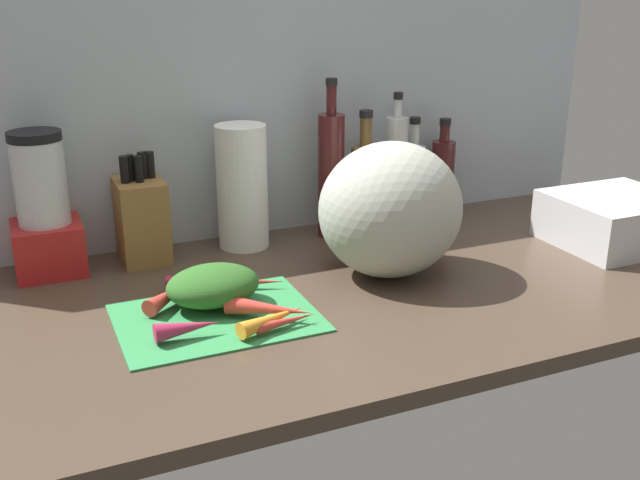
{
  "coord_description": "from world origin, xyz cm",
  "views": [
    {
      "loc": [
        -57.68,
        -120.19,
        57.16
      ],
      "look_at": [
        -6.57,
        -2.67,
        11.2
      ],
      "focal_mm": 41.21,
      "sensor_mm": 36.0,
      "label": 1
    }
  ],
  "objects_px": {
    "cutting_board": "(217,317)",
    "carrot_3": "(188,328)",
    "carrot_6": "(172,294)",
    "knife_block": "(142,218)",
    "carrot_1": "(286,321)",
    "winter_squash": "(391,210)",
    "blender_appliance": "(44,213)",
    "dish_rack": "(616,220)",
    "carrot_4": "(272,319)",
    "bottle_3": "(413,179)",
    "bottle_0": "(331,173)",
    "bottle_2": "(396,171)",
    "bottle_1": "(365,186)",
    "carrot_2": "(203,286)",
    "carrot_0": "(253,282)",
    "bottle_4": "(442,176)",
    "carrot_5": "(269,309)",
    "paper_towel_roll": "(242,187)"
  },
  "relations": [
    {
      "from": "cutting_board",
      "to": "carrot_3",
      "type": "distance_m",
      "value": 0.09
    },
    {
      "from": "carrot_6",
      "to": "knife_block",
      "type": "bearing_deg",
      "value": 89.97
    },
    {
      "from": "carrot_1",
      "to": "winter_squash",
      "type": "height_order",
      "value": "winter_squash"
    },
    {
      "from": "blender_appliance",
      "to": "dish_rack",
      "type": "distance_m",
      "value": 1.24
    },
    {
      "from": "carrot_4",
      "to": "bottle_3",
      "type": "height_order",
      "value": "bottle_3"
    },
    {
      "from": "winter_squash",
      "to": "bottle_0",
      "type": "height_order",
      "value": "bottle_0"
    },
    {
      "from": "bottle_2",
      "to": "bottle_1",
      "type": "bearing_deg",
      "value": -170.82
    },
    {
      "from": "carrot_2",
      "to": "dish_rack",
      "type": "distance_m",
      "value": 0.94
    },
    {
      "from": "carrot_1",
      "to": "bottle_3",
      "type": "distance_m",
      "value": 0.7
    },
    {
      "from": "carrot_3",
      "to": "knife_block",
      "type": "distance_m",
      "value": 0.41
    },
    {
      "from": "bottle_2",
      "to": "dish_rack",
      "type": "relative_size",
      "value": 1.17
    },
    {
      "from": "carrot_3",
      "to": "carrot_4",
      "type": "bearing_deg",
      "value": -8.99
    },
    {
      "from": "knife_block",
      "to": "cutting_board",
      "type": "bearing_deg",
      "value": -80.17
    },
    {
      "from": "carrot_1",
      "to": "bottle_2",
      "type": "xyz_separation_m",
      "value": [
        0.44,
        0.43,
        0.12
      ]
    },
    {
      "from": "carrot_3",
      "to": "bottle_2",
      "type": "bearing_deg",
      "value": 33.02
    },
    {
      "from": "carrot_0",
      "to": "dish_rack",
      "type": "relative_size",
      "value": 0.45
    },
    {
      "from": "cutting_board",
      "to": "carrot_2",
      "type": "bearing_deg",
      "value": 86.52
    },
    {
      "from": "bottle_4",
      "to": "dish_rack",
      "type": "xyz_separation_m",
      "value": [
        0.24,
        -0.34,
        -0.05
      ]
    },
    {
      "from": "carrot_4",
      "to": "cutting_board",
      "type": "bearing_deg",
      "value": 131.53
    },
    {
      "from": "cutting_board",
      "to": "bottle_1",
      "type": "xyz_separation_m",
      "value": [
        0.45,
        0.32,
        0.11
      ]
    },
    {
      "from": "winter_squash",
      "to": "bottle_4",
      "type": "distance_m",
      "value": 0.44
    },
    {
      "from": "knife_block",
      "to": "bottle_1",
      "type": "relative_size",
      "value": 0.8
    },
    {
      "from": "carrot_2",
      "to": "carrot_5",
      "type": "xyz_separation_m",
      "value": [
        0.07,
        -0.16,
        0.01
      ]
    },
    {
      "from": "bottle_0",
      "to": "bottle_1",
      "type": "relative_size",
      "value": 1.26
    },
    {
      "from": "carrot_6",
      "to": "bottle_3",
      "type": "bearing_deg",
      "value": 23.1
    },
    {
      "from": "paper_towel_roll",
      "to": "bottle_2",
      "type": "xyz_separation_m",
      "value": [
        0.38,
        -0.01,
        0.0
      ]
    },
    {
      "from": "carrot_4",
      "to": "dish_rack",
      "type": "height_order",
      "value": "dish_rack"
    },
    {
      "from": "carrot_2",
      "to": "knife_block",
      "type": "distance_m",
      "value": 0.25
    },
    {
      "from": "bottle_2",
      "to": "bottle_4",
      "type": "bearing_deg",
      "value": 12.59
    },
    {
      "from": "carrot_5",
      "to": "carrot_2",
      "type": "bearing_deg",
      "value": 114.7
    },
    {
      "from": "carrot_2",
      "to": "bottle_1",
      "type": "distance_m",
      "value": 0.5
    },
    {
      "from": "carrot_1",
      "to": "carrot_5",
      "type": "distance_m",
      "value": 0.05
    },
    {
      "from": "carrot_6",
      "to": "bottle_3",
      "type": "height_order",
      "value": "bottle_3"
    },
    {
      "from": "carrot_5",
      "to": "carrot_4",
      "type": "bearing_deg",
      "value": -100.65
    },
    {
      "from": "bottle_2",
      "to": "dish_rack",
      "type": "distance_m",
      "value": 0.51
    },
    {
      "from": "carrot_0",
      "to": "bottle_0",
      "type": "height_order",
      "value": "bottle_0"
    },
    {
      "from": "carrot_3",
      "to": "bottle_0",
      "type": "distance_m",
      "value": 0.6
    },
    {
      "from": "carrot_2",
      "to": "bottle_4",
      "type": "distance_m",
      "value": 0.74
    },
    {
      "from": "carrot_1",
      "to": "winter_squash",
      "type": "distance_m",
      "value": 0.35
    },
    {
      "from": "carrot_2",
      "to": "bottle_1",
      "type": "relative_size",
      "value": 0.54
    },
    {
      "from": "carrot_6",
      "to": "knife_block",
      "type": "xyz_separation_m",
      "value": [
        0.0,
        0.26,
        0.07
      ]
    },
    {
      "from": "carrot_3",
      "to": "blender_appliance",
      "type": "distance_m",
      "value": 0.46
    },
    {
      "from": "cutting_board",
      "to": "winter_squash",
      "type": "bearing_deg",
      "value": 9.86
    },
    {
      "from": "dish_rack",
      "to": "blender_appliance",
      "type": "bearing_deg",
      "value": 164.69
    },
    {
      "from": "carrot_6",
      "to": "dish_rack",
      "type": "relative_size",
      "value": 0.5
    },
    {
      "from": "carrot_4",
      "to": "carrot_5",
      "type": "height_order",
      "value": "carrot_5"
    },
    {
      "from": "carrot_4",
      "to": "dish_rack",
      "type": "bearing_deg",
      "value": 7.22
    },
    {
      "from": "bottle_3",
      "to": "dish_rack",
      "type": "height_order",
      "value": "bottle_3"
    },
    {
      "from": "cutting_board",
      "to": "winter_squash",
      "type": "xyz_separation_m",
      "value": [
        0.38,
        0.07,
        0.13
      ]
    },
    {
      "from": "knife_block",
      "to": "winter_squash",
      "type": "bearing_deg",
      "value": -32.33
    }
  ]
}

